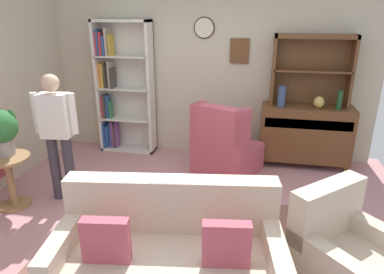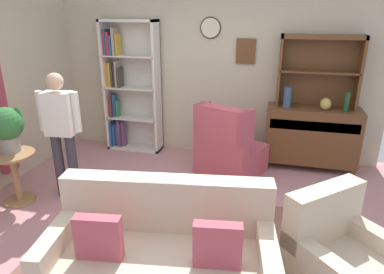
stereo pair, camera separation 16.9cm
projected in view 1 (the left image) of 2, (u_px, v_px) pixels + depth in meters
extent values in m
cube|color=#B27A7F|center=(180.00, 223.00, 3.81)|extent=(5.40, 4.60, 0.02)
cube|color=#BCB299|center=(210.00, 67.00, 5.29)|extent=(5.00, 0.06, 2.80)
cylinder|color=beige|center=(204.00, 28.00, 5.06)|extent=(0.28, 0.03, 0.28)
torus|color=#382314|center=(204.00, 28.00, 5.06)|extent=(0.31, 0.02, 0.31)
cube|color=brown|center=(240.00, 51.00, 5.07)|extent=(0.28, 0.03, 0.36)
cube|color=brown|center=(192.00, 241.00, 3.50)|extent=(2.90, 1.79, 0.01)
cube|color=silver|center=(100.00, 87.00, 5.54)|extent=(0.04, 0.30, 2.10)
cube|color=silver|center=(151.00, 90.00, 5.38)|extent=(0.04, 0.30, 2.10)
cube|color=silver|center=(121.00, 21.00, 5.11)|extent=(0.90, 0.30, 0.04)
cube|color=silver|center=(129.00, 148.00, 5.82)|extent=(0.90, 0.30, 0.04)
cube|color=silver|center=(129.00, 87.00, 5.60)|extent=(0.90, 0.01, 2.10)
cube|color=silver|center=(127.00, 119.00, 5.64)|extent=(0.86, 0.30, 0.02)
cube|color=#284C8C|center=(106.00, 134.00, 5.79)|extent=(0.03, 0.23, 0.40)
cube|color=#284C8C|center=(109.00, 136.00, 5.79)|extent=(0.04, 0.16, 0.36)
cube|color=#284C8C|center=(111.00, 135.00, 5.78)|extent=(0.03, 0.10, 0.39)
cube|color=#723F7F|center=(113.00, 134.00, 5.76)|extent=(0.04, 0.13, 0.44)
cube|color=#3F3833|center=(116.00, 135.00, 5.76)|extent=(0.02, 0.16, 0.39)
cube|color=#723F7F|center=(117.00, 134.00, 5.75)|extent=(0.03, 0.12, 0.43)
cube|color=silver|center=(125.00, 89.00, 5.46)|extent=(0.86, 0.30, 0.02)
cube|color=#B22D33|center=(104.00, 107.00, 5.63)|extent=(0.03, 0.14, 0.35)
cube|color=#3F3833|center=(106.00, 106.00, 5.61)|extent=(0.03, 0.20, 0.38)
cube|color=#284C8C|center=(108.00, 106.00, 5.61)|extent=(0.04, 0.12, 0.38)
cube|color=#337247|center=(111.00, 109.00, 5.62)|extent=(0.03, 0.12, 0.28)
cube|color=silver|center=(123.00, 56.00, 5.29)|extent=(0.86, 0.30, 0.02)
cube|color=#CC7233|center=(101.00, 75.00, 5.45)|extent=(0.03, 0.14, 0.38)
cube|color=gold|center=(104.00, 75.00, 5.44)|extent=(0.04, 0.16, 0.38)
cube|color=#3F3833|center=(106.00, 76.00, 5.43)|extent=(0.03, 0.14, 0.36)
cube|color=#3F3833|center=(109.00, 77.00, 5.43)|extent=(0.04, 0.12, 0.35)
cube|color=gray|center=(111.00, 75.00, 5.41)|extent=(0.03, 0.21, 0.42)
cube|color=#3F3833|center=(113.00, 78.00, 5.42)|extent=(0.02, 0.20, 0.31)
cube|color=#B22D33|center=(98.00, 44.00, 5.28)|extent=(0.03, 0.17, 0.35)
cube|color=#284C8C|center=(100.00, 42.00, 5.26)|extent=(0.03, 0.20, 0.39)
cube|color=#B22D33|center=(102.00, 44.00, 5.26)|extent=(0.04, 0.19, 0.35)
cube|color=#284C8C|center=(105.00, 46.00, 5.26)|extent=(0.03, 0.21, 0.30)
cube|color=gray|center=(108.00, 42.00, 5.23)|extent=(0.04, 0.21, 0.41)
cube|color=gold|center=(111.00, 45.00, 5.24)|extent=(0.02, 0.20, 0.32)
cube|color=brown|center=(305.00, 133.00, 5.08)|extent=(1.30, 0.45, 0.82)
cube|color=brown|center=(262.00, 163.00, 5.18)|extent=(0.06, 0.06, 0.10)
cube|color=brown|center=(346.00, 169.00, 4.97)|extent=(0.06, 0.06, 0.10)
cube|color=brown|center=(262.00, 154.00, 5.50)|extent=(0.06, 0.06, 0.10)
cube|color=brown|center=(341.00, 160.00, 5.29)|extent=(0.06, 0.06, 0.10)
cube|color=#492C18|center=(308.00, 125.00, 4.80)|extent=(1.20, 0.01, 0.14)
cube|color=brown|center=(273.00, 70.00, 4.93)|extent=(0.04, 0.26, 1.00)
cube|color=brown|center=(351.00, 72.00, 4.74)|extent=(0.04, 0.26, 1.00)
cube|color=brown|center=(316.00, 36.00, 4.67)|extent=(1.10, 0.26, 0.06)
cube|color=brown|center=(312.00, 71.00, 4.83)|extent=(1.06, 0.26, 0.02)
cube|color=brown|center=(311.00, 69.00, 4.95)|extent=(1.10, 0.01, 1.00)
cylinder|color=#33476B|center=(282.00, 96.00, 4.88)|extent=(0.11, 0.11, 0.30)
ellipsoid|color=tan|center=(319.00, 102.00, 4.82)|extent=(0.15, 0.15, 0.17)
cylinder|color=#194223|center=(339.00, 100.00, 4.73)|extent=(0.07, 0.07, 0.27)
cube|color=beige|center=(169.00, 273.00, 2.78)|extent=(1.90, 1.10, 0.42)
cube|color=beige|center=(172.00, 204.00, 2.93)|extent=(1.81, 0.46, 0.48)
cube|color=beige|center=(67.00, 260.00, 2.79)|extent=(0.26, 0.86, 0.60)
cube|color=beige|center=(272.00, 267.00, 2.71)|extent=(0.26, 0.86, 0.60)
cube|color=#B74C5B|center=(106.00, 240.00, 2.56)|extent=(0.37, 0.15, 0.36)
cube|color=#B74C5B|center=(226.00, 244.00, 2.51)|extent=(0.37, 0.15, 0.36)
cube|color=white|center=(171.00, 178.00, 2.85)|extent=(0.38, 0.23, 0.00)
cube|color=beige|center=(350.00, 273.00, 2.80)|extent=(1.08, 1.08, 0.40)
cube|color=beige|center=(327.00, 209.00, 2.88)|extent=(0.67, 0.64, 0.48)
cube|color=beige|center=(374.00, 252.00, 2.92)|extent=(0.63, 0.67, 0.55)
cube|color=#B74C5B|center=(228.00, 159.00, 4.93)|extent=(1.03, 1.04, 0.42)
cube|color=#B74C5B|center=(218.00, 130.00, 4.52)|extent=(0.80, 0.49, 0.63)
cube|color=#B74C5B|center=(243.00, 127.00, 4.34)|extent=(0.20, 0.30, 0.44)
cube|color=#B74C5B|center=(198.00, 118.00, 4.70)|extent=(0.20, 0.30, 0.44)
cylinder|color=#997047|center=(6.00, 158.00, 3.92)|extent=(0.52, 0.52, 0.03)
cylinder|color=#997047|center=(11.00, 183.00, 4.03)|extent=(0.08, 0.08, 0.61)
cylinder|color=#997047|center=(15.00, 204.00, 4.13)|extent=(0.36, 0.36, 0.03)
cylinder|color=gray|center=(4.00, 148.00, 3.95)|extent=(0.23, 0.23, 0.18)
sphere|color=#2D6B33|center=(0.00, 127.00, 3.86)|extent=(0.39, 0.39, 0.39)
ellipsoid|color=#2D6B33|center=(12.00, 121.00, 3.91)|extent=(0.11, 0.07, 0.28)
cylinder|color=#38333D|center=(55.00, 168.00, 4.18)|extent=(0.13, 0.13, 0.82)
cylinder|color=#38333D|center=(70.00, 168.00, 4.17)|extent=(0.13, 0.13, 0.82)
cube|color=silver|center=(55.00, 116.00, 3.94)|extent=(0.36, 0.24, 0.52)
sphere|color=tan|center=(50.00, 83.00, 3.81)|extent=(0.22, 0.22, 0.20)
cylinder|color=silver|center=(36.00, 113.00, 3.95)|extent=(0.09, 0.09, 0.48)
cylinder|color=silver|center=(73.00, 114.00, 3.92)|extent=(0.09, 0.09, 0.48)
cube|color=brown|center=(194.00, 190.00, 3.67)|extent=(0.80, 0.50, 0.03)
cube|color=brown|center=(156.00, 214.00, 3.61)|extent=(0.05, 0.05, 0.39)
cube|color=brown|center=(226.00, 222.00, 3.48)|extent=(0.05, 0.05, 0.39)
cube|color=brown|center=(167.00, 194.00, 4.02)|extent=(0.05, 0.05, 0.39)
cube|color=brown|center=(230.00, 200.00, 3.88)|extent=(0.05, 0.05, 0.39)
cube|color=#337247|center=(208.00, 185.00, 3.72)|extent=(0.21, 0.16, 0.03)
cube|color=#284C8C|center=(208.00, 183.00, 3.71)|extent=(0.21, 0.16, 0.02)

